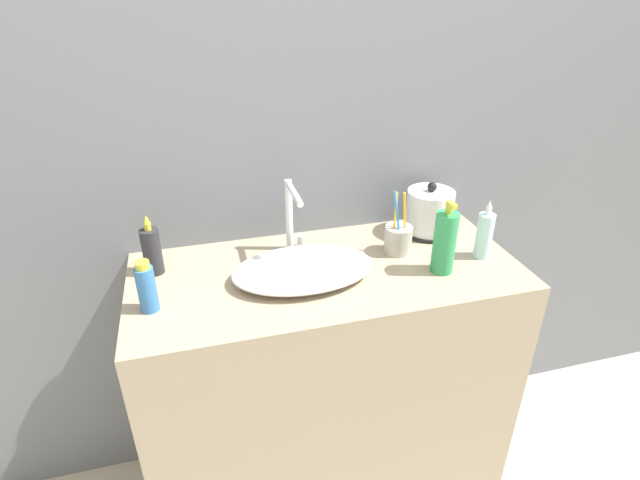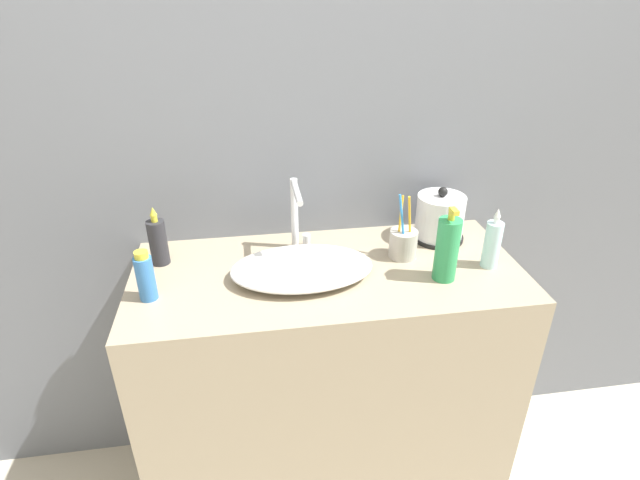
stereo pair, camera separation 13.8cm
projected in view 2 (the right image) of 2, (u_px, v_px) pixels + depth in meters
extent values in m
cube|color=slate|center=(314.00, 105.00, 1.47)|extent=(6.00, 0.04, 2.60)
cube|color=gray|center=(327.00, 386.00, 1.64)|extent=(1.12, 0.50, 0.89)
ellipsoid|color=white|center=(302.00, 268.00, 1.39)|extent=(0.40, 0.25, 0.06)
cylinder|color=silver|center=(295.00, 214.00, 1.50)|extent=(0.02, 0.02, 0.22)
cylinder|color=silver|center=(297.00, 192.00, 1.38)|extent=(0.02, 0.16, 0.02)
cylinder|color=silver|center=(306.00, 240.00, 1.55)|extent=(0.02, 0.02, 0.04)
cylinder|color=black|center=(437.00, 237.00, 1.60)|extent=(0.16, 0.16, 0.01)
cylinder|color=silver|center=(440.00, 218.00, 1.57)|extent=(0.15, 0.15, 0.15)
sphere|color=black|center=(443.00, 192.00, 1.53)|extent=(0.03, 0.03, 0.03)
cylinder|color=#B7B2A8|center=(403.00, 244.00, 1.48)|extent=(0.08, 0.08, 0.08)
cylinder|color=yellow|center=(410.00, 222.00, 1.44)|extent=(0.03, 0.03, 0.17)
cylinder|color=yellow|center=(400.00, 222.00, 1.45)|extent=(0.02, 0.03, 0.16)
cylinder|color=#338CE0|center=(402.00, 222.00, 1.44)|extent=(0.03, 0.03, 0.17)
cylinder|color=#2D9956|center=(447.00, 250.00, 1.35)|extent=(0.06, 0.06, 0.18)
cylinder|color=gold|center=(452.00, 216.00, 1.30)|extent=(0.02, 0.02, 0.02)
cube|color=gold|center=(454.00, 211.00, 1.28)|extent=(0.02, 0.03, 0.01)
cylinder|color=silver|center=(492.00, 245.00, 1.42)|extent=(0.05, 0.05, 0.14)
cylinder|color=white|center=(497.00, 220.00, 1.38)|extent=(0.02, 0.02, 0.02)
cone|color=white|center=(498.00, 213.00, 1.37)|extent=(0.02, 0.02, 0.02)
cylinder|color=#28282D|center=(158.00, 243.00, 1.44)|extent=(0.05, 0.05, 0.13)
cylinder|color=gold|center=(154.00, 218.00, 1.40)|extent=(0.02, 0.02, 0.02)
cone|color=gold|center=(153.00, 211.00, 1.39)|extent=(0.02, 0.02, 0.02)
cylinder|color=#3370B7|center=(146.00, 278.00, 1.28)|extent=(0.05, 0.05, 0.12)
cylinder|color=gold|center=(141.00, 255.00, 1.24)|extent=(0.03, 0.03, 0.02)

